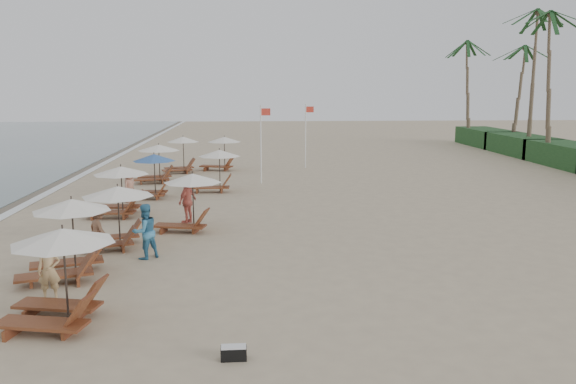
{
  "coord_description": "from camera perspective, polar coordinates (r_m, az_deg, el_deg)",
  "views": [
    {
      "loc": [
        -0.54,
        -17.65,
        5.49
      ],
      "look_at": [
        1.0,
        5.78,
        1.3
      ],
      "focal_mm": 36.62,
      "sensor_mm": 36.0,
      "label": 1
    }
  ],
  "objects": [
    {
      "name": "lounger_station_6",
      "position": [
        38.96,
        -10.45,
        3.5
      ],
      "size": [
        2.49,
        2.31,
        2.35
      ],
      "color": "brown",
      "rests_on": "ground"
    },
    {
      "name": "beachgoer_far_b",
      "position": [
        29.34,
        -15.18,
        0.52
      ],
      "size": [
        0.7,
        0.88,
        1.56
      ],
      "primitive_type": "imported",
      "rotation": [
        0.0,
        0.0,
        1.27
      ],
      "color": "#A7705A",
      "rests_on": "ground"
    },
    {
      "name": "inland_station_2",
      "position": [
        39.68,
        -6.6,
        3.94
      ],
      "size": [
        2.91,
        2.29,
        2.22
      ],
      "color": "brown",
      "rests_on": "ground"
    },
    {
      "name": "lounger_station_1",
      "position": [
        18.26,
        -20.9,
        -4.53
      ],
      "size": [
        2.72,
        2.59,
        2.34
      ],
      "color": "brown",
      "rests_on": "ground"
    },
    {
      "name": "duffel_bag",
      "position": [
        12.48,
        -5.29,
        -15.27
      ],
      "size": [
        0.53,
        0.27,
        0.29
      ],
      "color": "black",
      "rests_on": "ground"
    },
    {
      "name": "flag_pole_near",
      "position": [
        33.8,
        -2.59,
        5.04
      ],
      "size": [
        0.6,
        0.08,
        4.52
      ],
      "color": "silver",
      "rests_on": "ground"
    },
    {
      "name": "ground",
      "position": [
        18.49,
        -1.94,
        -7.16
      ],
      "size": [
        160.0,
        160.0,
        0.0
      ],
      "primitive_type": "plane",
      "color": "tan",
      "rests_on": "ground"
    },
    {
      "name": "lounger_station_4",
      "position": [
        30.24,
        -13.18,
        1.59
      ],
      "size": [
        2.38,
        2.13,
        2.21
      ],
      "color": "brown",
      "rests_on": "ground"
    },
    {
      "name": "flag_pole_far",
      "position": [
        40.37,
        1.76,
        5.79
      ],
      "size": [
        0.6,
        0.08,
        4.42
      ],
      "color": "silver",
      "rests_on": "ground"
    },
    {
      "name": "lounger_station_2",
      "position": [
        21.12,
        -16.6,
        -2.01
      ],
      "size": [
        2.62,
        2.46,
        2.16
      ],
      "color": "brown",
      "rests_on": "ground"
    },
    {
      "name": "beachgoer_near",
      "position": [
        16.63,
        -22.19,
        -7.08
      ],
      "size": [
        0.64,
        0.48,
        1.57
      ],
      "primitive_type": "imported",
      "rotation": [
        0.0,
        0.0,
        0.2
      ],
      "color": "tan",
      "rests_on": "ground"
    },
    {
      "name": "beachgoer_far_a",
      "position": [
        24.33,
        -9.74,
        -0.9
      ],
      "size": [
        0.92,
        1.14,
        1.81
      ],
      "primitive_type": "imported",
      "rotation": [
        0.0,
        0.0,
        4.17
      ],
      "color": "#C25B4D",
      "rests_on": "ground"
    },
    {
      "name": "inland_station_1",
      "position": [
        31.39,
        -7.13,
        2.38
      ],
      "size": [
        2.78,
        2.24,
        2.22
      ],
      "color": "brown",
      "rests_on": "ground"
    },
    {
      "name": "lounger_station_3",
      "position": [
        26.41,
        -16.39,
        0.02
      ],
      "size": [
        2.79,
        2.39,
        2.16
      ],
      "color": "brown",
      "rests_on": "ground"
    },
    {
      "name": "inland_station_0",
      "position": [
        22.85,
        -9.79,
        -0.44
      ],
      "size": [
        2.74,
        2.24,
        2.22
      ],
      "color": "brown",
      "rests_on": "ground"
    },
    {
      "name": "beachgoer_mid_a",
      "position": [
        19.56,
        -13.73,
        -3.74
      ],
      "size": [
        1.11,
        1.09,
        1.81
      ],
      "primitive_type": "imported",
      "rotation": [
        0.0,
        0.0,
        3.84
      ],
      "color": "teal",
      "rests_on": "ground"
    },
    {
      "name": "lounger_station_5",
      "position": [
        35.23,
        -12.75,
        2.79
      ],
      "size": [
        2.75,
        2.45,
        2.21
      ],
      "color": "brown",
      "rests_on": "ground"
    },
    {
      "name": "foam_line",
      "position": [
        30.14,
        -24.41,
        -1.27
      ],
      "size": [
        0.5,
        140.0,
        0.02
      ],
      "primitive_type": "cube",
      "color": "white",
      "rests_on": "ground"
    },
    {
      "name": "beachgoer_mid_b",
      "position": [
        20.94,
        -17.9,
        -3.45
      ],
      "size": [
        1.07,
        1.09,
        1.51
      ],
      "primitive_type": "imported",
      "rotation": [
        0.0,
        0.0,
        2.32
      ],
      "color": "brown",
      "rests_on": "ground"
    },
    {
      "name": "lounger_station_0",
      "position": [
        14.74,
        -21.73,
        -7.8
      ],
      "size": [
        2.76,
        2.37,
        2.32
      ],
      "color": "brown",
      "rests_on": "ground"
    }
  ]
}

